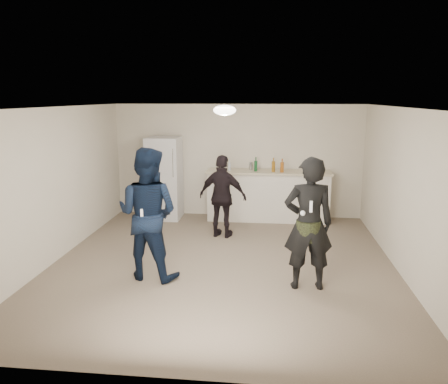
# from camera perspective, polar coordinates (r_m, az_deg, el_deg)

# --- Properties ---
(floor) EXTENTS (6.00, 6.00, 0.00)m
(floor) POSITION_cam_1_polar(r_m,az_deg,el_deg) (7.20, -0.17, -9.32)
(floor) COLOR #6B5B4C
(floor) RESTS_ON ground
(ceiling) EXTENTS (6.00, 6.00, 0.00)m
(ceiling) POSITION_cam_1_polar(r_m,az_deg,el_deg) (6.69, -0.19, 10.99)
(ceiling) COLOR silver
(ceiling) RESTS_ON wall_back
(wall_back) EXTENTS (6.00, 0.00, 6.00)m
(wall_back) POSITION_cam_1_polar(r_m,az_deg,el_deg) (9.78, 1.77, 4.08)
(wall_back) COLOR beige
(wall_back) RESTS_ON floor
(wall_front) EXTENTS (6.00, 0.00, 6.00)m
(wall_front) POSITION_cam_1_polar(r_m,az_deg,el_deg) (3.98, -5.01, -8.46)
(wall_front) COLOR beige
(wall_front) RESTS_ON floor
(wall_left) EXTENTS (0.00, 6.00, 6.00)m
(wall_left) POSITION_cam_1_polar(r_m,az_deg,el_deg) (7.64, -21.14, 0.89)
(wall_left) COLOR beige
(wall_left) RESTS_ON floor
(wall_right) EXTENTS (0.00, 6.00, 6.00)m
(wall_right) POSITION_cam_1_polar(r_m,az_deg,el_deg) (7.09, 22.50, -0.07)
(wall_right) COLOR beige
(wall_right) RESTS_ON floor
(counter) EXTENTS (2.60, 0.56, 1.05)m
(counter) POSITION_cam_1_polar(r_m,az_deg,el_deg) (9.56, 5.77, -0.59)
(counter) COLOR silver
(counter) RESTS_ON floor
(counter_top) EXTENTS (2.68, 0.64, 0.04)m
(counter_top) POSITION_cam_1_polar(r_m,az_deg,el_deg) (9.45, 5.84, 2.63)
(counter_top) COLOR beige
(counter_top) RESTS_ON counter
(fridge) EXTENTS (0.70, 0.70, 1.80)m
(fridge) POSITION_cam_1_polar(r_m,az_deg,el_deg) (9.70, -7.78, 1.80)
(fridge) COLOR silver
(fridge) RESTS_ON floor
(fridge_handle) EXTENTS (0.02, 0.02, 0.60)m
(fridge_handle) POSITION_cam_1_polar(r_m,az_deg,el_deg) (9.21, -6.70, 3.80)
(fridge_handle) COLOR silver
(fridge_handle) RESTS_ON fridge
(ceiling_dome) EXTENTS (0.36, 0.36, 0.16)m
(ceiling_dome) POSITION_cam_1_polar(r_m,az_deg,el_deg) (6.99, 0.09, 10.64)
(ceiling_dome) COLOR white
(ceiling_dome) RESTS_ON ceiling
(shaker) EXTENTS (0.08, 0.08, 0.17)m
(shaker) POSITION_cam_1_polar(r_m,az_deg,el_deg) (9.54, 3.56, 3.40)
(shaker) COLOR #A9A8AD
(shaker) RESTS_ON counter_top
(man) EXTENTS (1.08, 0.91, 1.96)m
(man) POSITION_cam_1_polar(r_m,az_deg,el_deg) (6.51, -9.93, -2.82)
(man) COLOR #0E1E3A
(man) RESTS_ON floor
(woman) EXTENTS (0.73, 0.51, 1.88)m
(woman) POSITION_cam_1_polar(r_m,az_deg,el_deg) (6.15, 10.97, -4.11)
(woman) COLOR black
(woman) RESTS_ON floor
(camo_shorts) EXTENTS (0.34, 0.34, 0.28)m
(camo_shorts) POSITION_cam_1_polar(r_m,az_deg,el_deg) (6.18, 10.94, -4.91)
(camo_shorts) COLOR #2B3719
(camo_shorts) RESTS_ON woman
(spectator) EXTENTS (1.00, 0.60, 1.59)m
(spectator) POSITION_cam_1_polar(r_m,az_deg,el_deg) (8.31, -0.17, -0.60)
(spectator) COLOR black
(spectator) RESTS_ON floor
(remote_man) EXTENTS (0.04, 0.04, 0.15)m
(remote_man) POSITION_cam_1_polar(r_m,az_deg,el_deg) (6.23, -10.66, -2.84)
(remote_man) COLOR white
(remote_man) RESTS_ON man
(nunchuk_man) EXTENTS (0.07, 0.07, 0.07)m
(nunchuk_man) POSITION_cam_1_polar(r_m,az_deg,el_deg) (6.24, -9.50, -3.43)
(nunchuk_man) COLOR white
(nunchuk_man) RESTS_ON man
(remote_woman) EXTENTS (0.04, 0.04, 0.15)m
(remote_woman) POSITION_cam_1_polar(r_m,az_deg,el_deg) (5.83, 11.29, -1.88)
(remote_woman) COLOR white
(remote_woman) RESTS_ON woman
(nunchuk_woman) EXTENTS (0.07, 0.07, 0.07)m
(nunchuk_woman) POSITION_cam_1_polar(r_m,az_deg,el_deg) (5.88, 10.25, -2.73)
(nunchuk_woman) COLOR white
(nunchuk_woman) RESTS_ON woman
(bottle_cluster) EXTENTS (1.20, 0.19, 0.22)m
(bottle_cluster) POSITION_cam_1_polar(r_m,az_deg,el_deg) (9.36, 5.20, 3.32)
(bottle_cluster) COLOR #144621
(bottle_cluster) RESTS_ON counter_top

